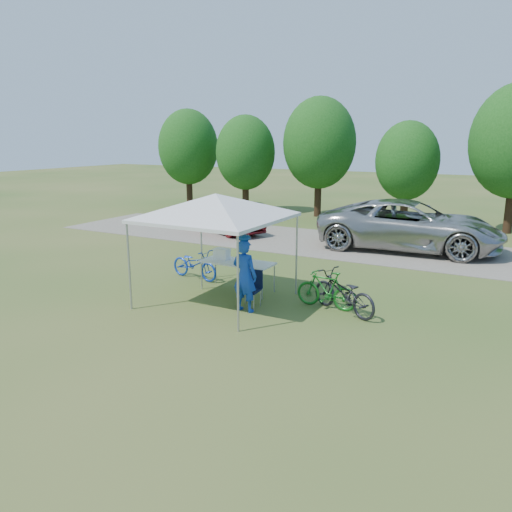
{
  "coord_description": "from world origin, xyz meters",
  "views": [
    {
      "loc": [
        6.62,
        -10.11,
        4.04
      ],
      "look_at": [
        0.02,
        2.0,
        0.76
      ],
      "focal_mm": 35.0,
      "sensor_mm": 36.0,
      "label": 1
    }
  ],
  "objects_px": {
    "folding_chair": "(251,285)",
    "bike_blue": "(195,264)",
    "cooler": "(222,254)",
    "minivan": "(410,225)",
    "bike_dark": "(343,293)",
    "folding_table": "(237,263)",
    "bike_green": "(326,290)",
    "sedan": "(226,217)",
    "cyclist": "(245,276)"
  },
  "relations": [
    {
      "from": "folding_chair",
      "to": "bike_blue",
      "type": "height_order",
      "value": "folding_chair"
    },
    {
      "from": "cooler",
      "to": "minivan",
      "type": "bearing_deg",
      "value": 64.77
    },
    {
      "from": "folding_chair",
      "to": "bike_dark",
      "type": "bearing_deg",
      "value": 11.05
    },
    {
      "from": "folding_table",
      "to": "bike_dark",
      "type": "relative_size",
      "value": 1.04
    },
    {
      "from": "bike_green",
      "to": "folding_chair",
      "type": "bearing_deg",
      "value": -63.19
    },
    {
      "from": "folding_chair",
      "to": "minivan",
      "type": "bearing_deg",
      "value": 71.12
    },
    {
      "from": "bike_blue",
      "to": "sedan",
      "type": "height_order",
      "value": "sedan"
    },
    {
      "from": "cooler",
      "to": "bike_dark",
      "type": "bearing_deg",
      "value": -5.26
    },
    {
      "from": "bike_blue",
      "to": "bike_dark",
      "type": "relative_size",
      "value": 0.89
    },
    {
      "from": "sedan",
      "to": "bike_dark",
      "type": "bearing_deg",
      "value": -108.71
    },
    {
      "from": "folding_table",
      "to": "folding_chair",
      "type": "distance_m",
      "value": 1.37
    },
    {
      "from": "cooler",
      "to": "bike_dark",
      "type": "relative_size",
      "value": 0.22
    },
    {
      "from": "folding_chair",
      "to": "folding_table",
      "type": "bearing_deg",
      "value": 129.99
    },
    {
      "from": "bike_dark",
      "to": "sedan",
      "type": "distance_m",
      "value": 10.75
    },
    {
      "from": "cyclist",
      "to": "bike_blue",
      "type": "height_order",
      "value": "cyclist"
    },
    {
      "from": "cyclist",
      "to": "minivan",
      "type": "xyz_separation_m",
      "value": [
        1.99,
        8.65,
        0.05
      ]
    },
    {
      "from": "bike_dark",
      "to": "sedan",
      "type": "bearing_deg",
      "value": -108.63
    },
    {
      "from": "folding_table",
      "to": "bike_blue",
      "type": "xyz_separation_m",
      "value": [
        -1.7,
        0.41,
        -0.32
      ]
    },
    {
      "from": "folding_table",
      "to": "bike_blue",
      "type": "bearing_deg",
      "value": 166.48
    },
    {
      "from": "bike_blue",
      "to": "minivan",
      "type": "relative_size",
      "value": 0.26
    },
    {
      "from": "cyclist",
      "to": "bike_blue",
      "type": "distance_m",
      "value": 3.22
    },
    {
      "from": "folding_table",
      "to": "cooler",
      "type": "bearing_deg",
      "value": -180.0
    },
    {
      "from": "folding_chair",
      "to": "bike_dark",
      "type": "relative_size",
      "value": 0.48
    },
    {
      "from": "bike_dark",
      "to": "sedan",
      "type": "height_order",
      "value": "sedan"
    },
    {
      "from": "cooler",
      "to": "bike_green",
      "type": "xyz_separation_m",
      "value": [
        3.1,
        -0.19,
        -0.5
      ]
    },
    {
      "from": "bike_blue",
      "to": "bike_green",
      "type": "bearing_deg",
      "value": -89.36
    },
    {
      "from": "folding_chair",
      "to": "minivan",
      "type": "xyz_separation_m",
      "value": [
        2.01,
        8.28,
        0.39
      ]
    },
    {
      "from": "bike_green",
      "to": "bike_dark",
      "type": "bearing_deg",
      "value": 76.09
    },
    {
      "from": "cooler",
      "to": "minivan",
      "type": "height_order",
      "value": "minivan"
    },
    {
      "from": "folding_chair",
      "to": "sedan",
      "type": "bearing_deg",
      "value": 120.25
    },
    {
      "from": "bike_dark",
      "to": "cyclist",
      "type": "bearing_deg",
      "value": -40.16
    },
    {
      "from": "folding_chair",
      "to": "cooler",
      "type": "bearing_deg",
      "value": 141.47
    },
    {
      "from": "cyclist",
      "to": "sedan",
      "type": "distance_m",
      "value": 10.13
    },
    {
      "from": "minivan",
      "to": "sedan",
      "type": "relative_size",
      "value": 1.64
    },
    {
      "from": "cooler",
      "to": "folding_table",
      "type": "bearing_deg",
      "value": 0.0
    },
    {
      "from": "cooler",
      "to": "bike_blue",
      "type": "distance_m",
      "value": 1.38
    },
    {
      "from": "cyclist",
      "to": "bike_dark",
      "type": "height_order",
      "value": "cyclist"
    },
    {
      "from": "folding_chair",
      "to": "bike_green",
      "type": "height_order",
      "value": "bike_green"
    },
    {
      "from": "cyclist",
      "to": "minivan",
      "type": "bearing_deg",
      "value": -99.53
    },
    {
      "from": "cooler",
      "to": "cyclist",
      "type": "xyz_separation_m",
      "value": [
        1.47,
        -1.32,
        -0.09
      ]
    },
    {
      "from": "folding_table",
      "to": "bike_blue",
      "type": "height_order",
      "value": "bike_blue"
    },
    {
      "from": "bike_blue",
      "to": "minivan",
      "type": "xyz_separation_m",
      "value": [
        4.67,
        6.92,
        0.48
      ]
    },
    {
      "from": "folding_chair",
      "to": "cooler",
      "type": "distance_m",
      "value": 1.78
    },
    {
      "from": "cyclist",
      "to": "minivan",
      "type": "distance_m",
      "value": 8.88
    },
    {
      "from": "folding_table",
      "to": "cooler",
      "type": "relative_size",
      "value": 4.72
    },
    {
      "from": "bike_blue",
      "to": "minivan",
      "type": "bearing_deg",
      "value": -25.4
    },
    {
      "from": "bike_green",
      "to": "minivan",
      "type": "relative_size",
      "value": 0.24
    },
    {
      "from": "cooler",
      "to": "cyclist",
      "type": "bearing_deg",
      "value": -41.91
    },
    {
      "from": "cyclist",
      "to": "bike_green",
      "type": "bearing_deg",
      "value": -142.02
    },
    {
      "from": "folding_chair",
      "to": "bike_green",
      "type": "bearing_deg",
      "value": 19.35
    }
  ]
}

